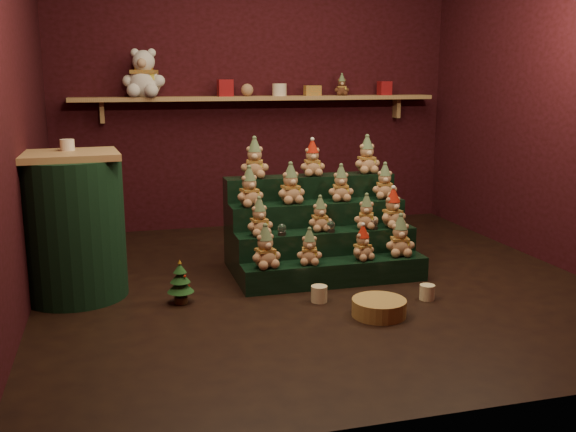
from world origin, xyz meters
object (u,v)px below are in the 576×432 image
object	(u,v)px
mug_left	(319,294)
white_bear	(144,67)
riser_tier_front	(335,273)
snow_globe_b	(331,226)
brown_bear	(342,85)
mini_christmas_tree	(180,282)
snow_globe_a	(282,229)
snow_globe_c	(374,224)
mug_right	(427,292)
wicker_basket	(379,308)
side_table	(72,226)

from	to	relation	value
mug_left	white_bear	xyz separation A→B (m)	(-0.99, 2.26, 1.54)
riser_tier_front	snow_globe_b	xyz separation A→B (m)	(0.01, 0.16, 0.31)
brown_bear	mini_christmas_tree	bearing A→B (deg)	-121.31
snow_globe_a	snow_globe_c	distance (m)	0.73
mini_christmas_tree	mug_right	bearing A→B (deg)	-12.76
mug_right	brown_bear	distance (m)	2.79
wicker_basket	side_table	bearing A→B (deg)	154.19
riser_tier_front	mug_left	xyz separation A→B (m)	(-0.23, -0.33, -0.03)
mini_christmas_tree	mug_right	distance (m)	1.69
wicker_basket	brown_bear	xyz separation A→B (m)	(0.67, 2.61, 1.37)
mug_right	white_bear	world-z (taller)	white_bear
riser_tier_front	mug_right	bearing A→B (deg)	-43.69
snow_globe_b	mug_left	world-z (taller)	snow_globe_b
brown_bear	mug_left	bearing A→B (deg)	-101.74
brown_bear	side_table	bearing A→B (deg)	-135.27
snow_globe_c	mini_christmas_tree	distance (m)	1.56
snow_globe_c	wicker_basket	distance (m)	0.96
mug_right	wicker_basket	distance (m)	0.48
snow_globe_a	white_bear	size ratio (longest dim) A/B	0.16
mug_left	brown_bear	size ratio (longest dim) A/B	0.53
mini_christmas_tree	brown_bear	size ratio (longest dim) A/B	1.47
mug_right	white_bear	distance (m)	3.34
side_table	snow_globe_a	bearing A→B (deg)	-7.90
wicker_basket	white_bear	bearing A→B (deg)	116.06
snow_globe_c	side_table	bearing A→B (deg)	177.93
snow_globe_c	mini_christmas_tree	xyz separation A→B (m)	(-1.51, -0.27, -0.25)
snow_globe_a	mug_right	distance (m)	1.13
mini_christmas_tree	mug_left	xyz separation A→B (m)	(0.91, -0.22, -0.09)
snow_globe_c	wicker_basket	bearing A→B (deg)	-110.15
snow_globe_a	mini_christmas_tree	bearing A→B (deg)	-161.20
snow_globe_b	brown_bear	distance (m)	2.17
wicker_basket	riser_tier_front	bearing A→B (deg)	94.93
mug_left	wicker_basket	size ratio (longest dim) A/B	0.32
side_table	white_bear	bearing A→B (deg)	65.24
mug_left	mug_right	xyz separation A→B (m)	(0.73, -0.15, -0.00)
side_table	mug_left	size ratio (longest dim) A/B	9.05
snow_globe_a	side_table	world-z (taller)	side_table
mug_left	snow_globe_b	bearing A→B (deg)	63.06
mug_left	wicker_basket	bearing A→B (deg)	-50.42
snow_globe_b	mug_left	xyz separation A→B (m)	(-0.25, -0.49, -0.35)
mug_right	wicker_basket	world-z (taller)	wicker_basket
side_table	wicker_basket	size ratio (longest dim) A/B	2.89
mug_left	white_bear	size ratio (longest dim) A/B	0.20
snow_globe_a	snow_globe_c	bearing A→B (deg)	0.00
snow_globe_b	side_table	xyz separation A→B (m)	(-1.85, 0.08, 0.10)
wicker_basket	white_bear	size ratio (longest dim) A/B	0.63
riser_tier_front	side_table	world-z (taller)	side_table
brown_bear	snow_globe_b	bearing A→B (deg)	-100.61
snow_globe_a	wicker_basket	distance (m)	1.00
riser_tier_front	snow_globe_a	bearing A→B (deg)	156.46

